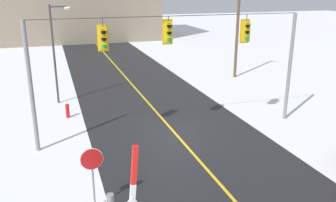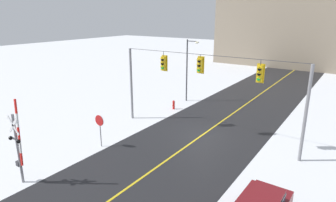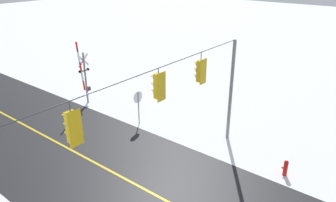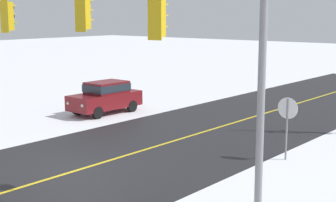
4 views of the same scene
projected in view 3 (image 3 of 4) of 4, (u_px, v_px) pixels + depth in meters
name	position (u px, v px, depth m)	size (l,w,h in m)	color
ground_plane	(155.00, 195.00, 15.48)	(160.00, 160.00, 0.00)	white
signal_span	(153.00, 114.00, 13.79)	(14.20, 0.47, 6.22)	gray
stop_sign	(138.00, 100.00, 21.62)	(0.80, 0.09, 2.35)	gray
railroad_crossing	(85.00, 74.00, 24.70)	(1.04, 0.31, 4.90)	gray
fire_hydrant	(286.00, 167.00, 16.75)	(0.24, 0.31, 0.88)	red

